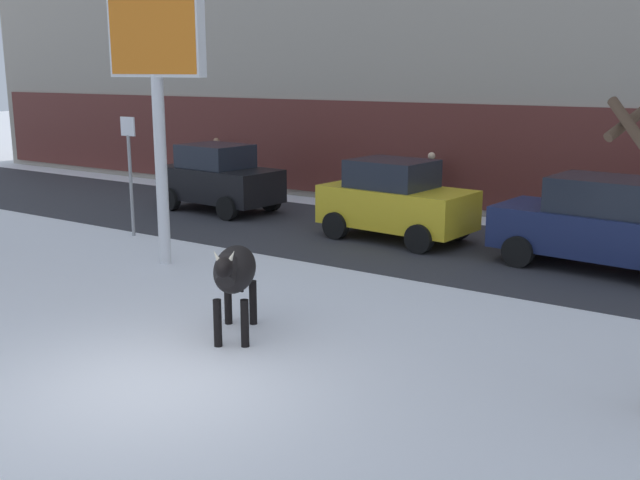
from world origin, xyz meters
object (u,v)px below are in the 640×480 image
car_black_hatchback (219,178)px  pedestrian_by_cars (431,184)px  billboard (155,47)px  car_navy_sedan (604,225)px  cow_black (234,272)px  pedestrian_near_billboard (217,164)px  car_yellow_hatchback (396,200)px  street_sign (130,166)px

car_black_hatchback → pedestrian_by_cars: size_ratio=2.09×
billboard → car_navy_sedan: 9.43m
car_navy_sedan → billboard: bearing=-148.8°
cow_black → billboard: 5.78m
car_black_hatchback → billboard: bearing=-59.2°
billboard → pedestrian_near_billboard: size_ratio=3.21×
car_black_hatchback → car_yellow_hatchback: same height
pedestrian_near_billboard → street_sign: street_sign is taller
billboard → car_yellow_hatchback: 6.40m
car_yellow_hatchback → car_navy_sedan: 4.71m
cow_black → car_yellow_hatchback: (-1.21, 7.13, -0.07)m
car_navy_sedan → pedestrian_by_cars: car_navy_sedan is taller
street_sign → car_yellow_hatchback: bearing=30.8°
pedestrian_by_cars → car_yellow_hatchback: bearing=-78.8°
car_navy_sedan → street_sign: 10.56m
billboard → pedestrian_by_cars: billboard is taller
cow_black → pedestrian_by_cars: bearing=100.1°
billboard → car_black_hatchback: (-3.03, 5.07, -3.39)m
car_navy_sedan → street_sign: street_sign is taller
billboard → pedestrian_near_billboard: bearing=125.4°
pedestrian_near_billboard → car_navy_sedan: bearing=-13.8°
billboard → car_yellow_hatchback: size_ratio=1.54×
cow_black → billboard: bearing=148.3°
car_black_hatchback → car_navy_sedan: car_black_hatchback is taller
car_navy_sedan → street_sign: bearing=-162.8°
billboard → street_sign: bearing=150.4°
billboard → car_black_hatchback: billboard is taller
street_sign → pedestrian_by_cars: bearing=53.0°
billboard → car_black_hatchback: 6.81m
car_black_hatchback → pedestrian_near_billboard: car_black_hatchback is taller
billboard → street_sign: size_ratio=1.97×
car_navy_sedan → pedestrian_by_cars: bearing=149.0°
pedestrian_near_billboard → street_sign: 7.02m
billboard → car_navy_sedan: size_ratio=1.29×
car_navy_sedan → pedestrian_by_cars: size_ratio=2.50×
car_black_hatchback → car_navy_sedan: size_ratio=0.84×
cow_black → car_navy_sedan: size_ratio=0.42×
billboard → car_navy_sedan: (7.52, 4.56, -3.41)m
cow_black → car_yellow_hatchback: bearing=99.6°
car_black_hatchback → street_sign: bearing=-82.3°
pedestrian_near_billboard → pedestrian_by_cars: (7.71, 0.00, 0.00)m
cow_black → billboard: (-4.03, 2.48, 3.32)m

